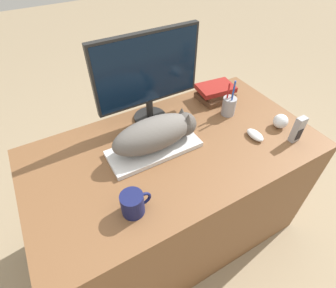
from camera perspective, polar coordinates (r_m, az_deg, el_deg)
The scene contains 11 objects.
ground_plane at distance 1.76m, azimuth 8.25°, elevation -27.03°, with size 12.00×12.00×0.00m, color #998466.
desk at distance 1.56m, azimuth 1.29°, elevation -10.86°, with size 1.41×0.77×0.76m.
keyboard at distance 1.25m, azimuth -3.05°, elevation -1.01°, with size 0.44×0.18×0.02m.
cat at distance 1.19m, azimuth -2.19°, elevation 2.49°, with size 0.42×0.16×0.16m.
monitor at distance 1.29m, azimuth -4.28°, elevation 15.14°, with size 0.54×0.17×0.47m.
computer_mouse at distance 1.38m, azimuth 18.43°, elevation 1.88°, with size 0.06×0.10×0.03m.
coffee_mug at distance 1.01m, azimuth -7.59°, elevation -12.72°, with size 0.12×0.09×0.10m.
pen_cup at distance 1.48m, azimuth 13.11°, elevation 8.15°, with size 0.07×0.07×0.21m.
baseball at distance 1.48m, azimuth 23.30°, elevation 4.58°, with size 0.07×0.07×0.07m.
phone at distance 1.41m, azimuth 26.42°, elevation 2.81°, with size 0.05×0.03×0.14m.
book_stack at distance 1.60m, azimuth 10.23°, elevation 11.03°, with size 0.22×0.17×0.09m.
Camera 1 is at (-0.48, -0.39, 1.65)m, focal length 28.00 mm.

